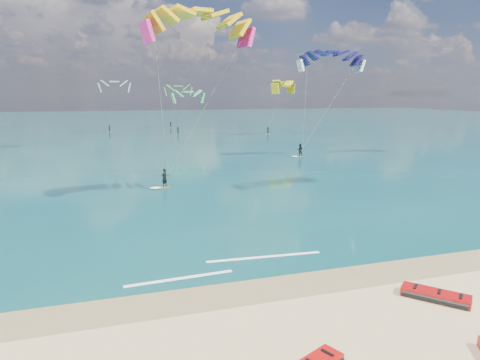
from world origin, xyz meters
The scene contains 8 objects.
ground centered at (0.00, 40.00, 0.00)m, with size 320.00×320.00×0.00m, color tan.
wet_sand_strip centered at (0.00, 3.00, 0.00)m, with size 320.00×2.40×0.01m, color brown.
sea centered at (0.00, 104.00, 0.02)m, with size 320.00×200.00×0.04m, color #0B3D40.
packed_kite_mid centered at (7.48, 0.06, 0.00)m, with size 2.79×1.15×0.42m, color #A20B0B, non-canonical shape.
kitesurfer_main centered at (0.74, 20.51, 7.75)m, with size 8.66×9.13×15.15m.
kitesurfer_far centered at (20.38, 36.16, 7.76)m, with size 9.14×5.49×14.65m.
shoreline_foam centered at (0.43, 5.71, 0.04)m, with size 9.93×1.88×0.01m.
distant_kites centered at (-4.70, 77.61, 5.21)m, with size 72.12×42.77×12.75m.
Camera 1 is at (-4.72, -12.81, 8.13)m, focal length 32.00 mm.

